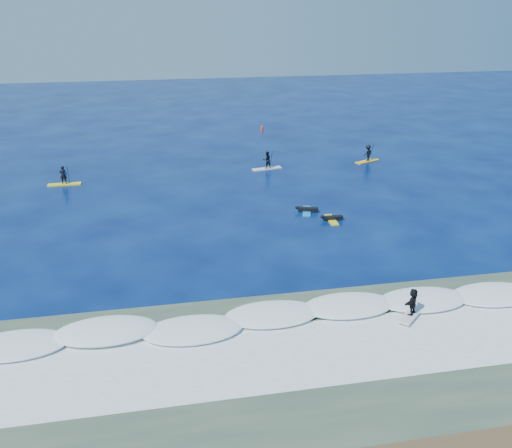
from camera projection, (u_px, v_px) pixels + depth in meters
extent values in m
plane|color=#030D3F|center=(284.00, 237.00, 37.69)|extent=(160.00, 160.00, 0.00)
cube|color=#34483A|center=(360.00, 360.00, 24.93)|extent=(90.00, 13.00, 0.01)
cube|color=white|center=(332.00, 314.00, 28.58)|extent=(40.00, 6.00, 0.30)
cube|color=silver|center=(352.00, 347.00, 25.84)|extent=(34.00, 5.00, 0.02)
cube|color=yellow|center=(64.00, 184.00, 48.18)|extent=(2.73, 0.72, 0.09)
imported|color=black|center=(63.00, 175.00, 47.87)|extent=(0.58, 0.38, 1.57)
cylinder|color=black|center=(68.00, 175.00, 47.97)|extent=(0.05, 0.63, 1.82)
cube|color=black|center=(70.00, 185.00, 48.29)|extent=(0.11, 0.03, 0.27)
cube|color=silver|center=(267.00, 169.00, 52.60)|extent=(2.81, 1.23, 0.09)
imported|color=black|center=(267.00, 160.00, 52.29)|extent=(0.87, 0.74, 1.57)
cylinder|color=black|center=(271.00, 160.00, 52.46)|extent=(0.17, 0.62, 1.83)
cube|color=black|center=(271.00, 169.00, 52.78)|extent=(0.11, 0.03, 0.27)
cube|color=yellow|center=(367.00, 161.00, 54.98)|extent=(2.72, 1.75, 0.09)
imported|color=black|center=(368.00, 153.00, 54.68)|extent=(1.15, 0.95, 1.55)
cylinder|color=black|center=(371.00, 153.00, 54.92)|extent=(0.30, 0.58, 1.80)
cube|color=black|center=(370.00, 161.00, 55.24)|extent=(0.11, 0.03, 0.27)
cube|color=yellow|center=(331.00, 220.00, 40.50)|extent=(0.66, 2.07, 0.10)
cube|color=black|center=(333.00, 218.00, 40.45)|extent=(1.43, 0.45, 0.23)
sphere|color=black|center=(322.00, 217.00, 40.32)|extent=(0.23, 0.23, 0.23)
cube|color=#1A77C4|center=(307.00, 211.00, 42.11)|extent=(1.16, 2.22, 0.10)
cube|color=black|center=(308.00, 209.00, 42.04)|extent=(1.53, 0.79, 0.25)
sphere|color=black|center=(297.00, 207.00, 42.07)|extent=(0.25, 0.25, 0.25)
cube|color=silver|center=(411.00, 314.00, 28.13)|extent=(1.86, 1.81, 0.11)
imported|color=black|center=(413.00, 301.00, 27.85)|extent=(1.20, 1.17, 1.37)
cylinder|color=red|center=(262.00, 129.00, 67.64)|extent=(0.30, 0.30, 0.48)
cone|color=red|center=(262.00, 126.00, 67.50)|extent=(0.21, 0.21, 0.23)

